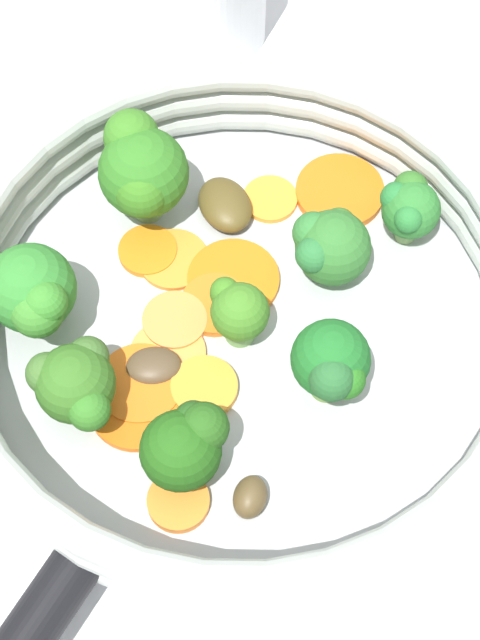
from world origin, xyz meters
The scene contains 28 objects.
ground_plane centered at (0.00, 0.00, 0.00)m, with size 4.00×4.00×0.00m, color white.
skillet centered at (0.00, 0.00, 0.01)m, with size 0.26×0.26×0.02m, color #B2B5B7.
skillet_rim_wall centered at (0.00, 0.00, 0.04)m, with size 0.28×0.28×0.05m.
skillet_rivet_left centered at (0.12, 0.02, 0.02)m, with size 0.01×0.01×0.01m, color #B7B6BC.
skillet_rivet_right centered at (0.11, 0.07, 0.02)m, with size 0.01×0.01×0.01m, color #B4B7BA.
carrot_slice_0 centered at (0.03, -0.01, 0.02)m, with size 0.04×0.04×0.00m, color #F99341.
carrot_slice_1 centered at (-0.06, -0.05, 0.02)m, with size 0.03×0.03×0.00m, color #F99D30.
carrot_slice_2 centered at (0.00, -0.02, 0.02)m, with size 0.03×0.03×0.00m, color orange.
carrot_slice_3 centered at (0.08, 0.05, 0.02)m, with size 0.03×0.03×0.01m, color orange.
carrot_slice_4 centered at (0.02, -0.02, 0.02)m, with size 0.03×0.03×0.00m, color #EE8C42.
carrot_slice_5 centered at (0.06, 0.00, 0.02)m, with size 0.05×0.05×0.00m, color orange.
carrot_slice_6 centered at (0.00, -0.05, 0.02)m, with size 0.04×0.04×0.00m, color orange.
carrot_slice_7 centered at (-0.02, -0.03, 0.02)m, with size 0.05×0.05×0.00m, color orange.
carrot_slice_8 centered at (0.03, 0.01, 0.02)m, with size 0.03×0.03×0.01m, color orange.
carrot_slice_9 centered at (0.06, -0.01, 0.02)m, with size 0.04×0.04×0.01m, color orange.
carrot_slice_10 centered at (0.01, -0.07, 0.02)m, with size 0.03×0.03×0.00m, color orange.
carrot_slice_11 centered at (-0.09, -0.03, 0.02)m, with size 0.05×0.05×0.01m, color orange.
broccoli_floret_0 centered at (0.07, -0.06, 0.05)m, with size 0.04×0.05×0.05m.
broccoli_floret_1 centered at (0.00, 0.00, 0.04)m, with size 0.03×0.03×0.04m.
broccoli_floret_2 centered at (-0.06, 0.00, 0.04)m, with size 0.04×0.04×0.04m.
broccoli_floret_3 centered at (0.06, 0.04, 0.04)m, with size 0.04×0.04×0.04m.
broccoli_floret_4 centered at (-0.01, -0.09, 0.05)m, with size 0.05×0.05×0.06m.
broccoli_floret_5 centered at (-0.01, 0.05, 0.05)m, with size 0.04×0.04×0.05m.
broccoli_floret_6 centered at (0.08, -0.02, 0.04)m, with size 0.04×0.04×0.05m.
broccoli_floret_7 centered at (-0.10, 0.01, 0.04)m, with size 0.03×0.03×0.04m.
mushroom_piece_0 centered at (-0.04, -0.06, 0.02)m, with size 0.04×0.03×0.01m, color brown.
mushroom_piece_1 centered at (0.04, -0.01, 0.02)m, with size 0.03×0.02×0.01m, color brown.
mushroom_piece_2 centered at (0.05, 0.07, 0.02)m, with size 0.02×0.02×0.01m, color brown.
Camera 1 is at (0.15, 0.19, 0.48)m, focal length 60.00 mm.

